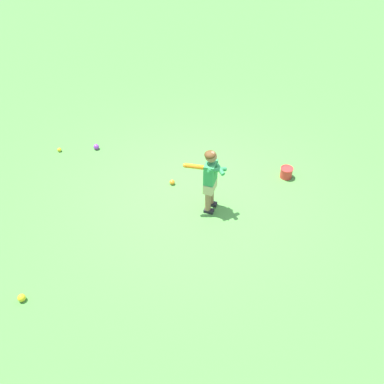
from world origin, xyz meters
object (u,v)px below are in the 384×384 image
(play_ball_midfield, at_px, (172,182))
(play_ball_behind_batter, at_px, (22,298))
(play_ball_by_bucket, at_px, (96,147))
(toy_bucket, at_px, (286,172))
(child_batter, at_px, (210,176))
(play_ball_far_right, at_px, (59,150))

(play_ball_midfield, height_order, play_ball_behind_batter, play_ball_behind_batter)
(play_ball_by_bucket, relative_size, play_ball_midfield, 1.19)
(play_ball_by_bucket, xyz_separation_m, toy_bucket, (-2.22, -2.61, 0.05))
(child_batter, xyz_separation_m, play_ball_by_bucket, (2.32, 1.08, -0.60))
(child_batter, bearing_deg, play_ball_far_right, 33.68)
(child_batter, height_order, play_ball_midfield, child_batter)
(play_ball_midfield, bearing_deg, play_ball_far_right, 39.14)
(play_ball_midfield, bearing_deg, play_ball_by_bucket, 28.02)
(play_ball_far_right, bearing_deg, toy_bucket, -127.24)
(child_batter, distance_m, play_ball_midfield, 1.03)
(child_batter, relative_size, play_ball_far_right, 14.69)
(play_ball_far_right, relative_size, play_ball_behind_batter, 0.72)
(play_ball_midfield, xyz_separation_m, play_ball_behind_batter, (-1.22, 2.66, 0.01))
(play_ball_by_bucket, relative_size, toy_bucket, 0.47)
(child_batter, xyz_separation_m, play_ball_far_right, (2.55, 1.70, -0.61))
(play_ball_midfield, distance_m, toy_bucket, 1.92)
(play_ball_far_right, bearing_deg, play_ball_midfield, -140.86)
(child_batter, distance_m, play_ball_behind_batter, 3.02)
(play_ball_far_right, xyz_separation_m, toy_bucket, (-2.46, -3.23, 0.06))
(play_ball_behind_batter, bearing_deg, play_ball_by_bucket, -33.80)
(child_batter, relative_size, play_ball_midfield, 12.60)
(play_ball_by_bucket, relative_size, play_ball_behind_batter, 1.00)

